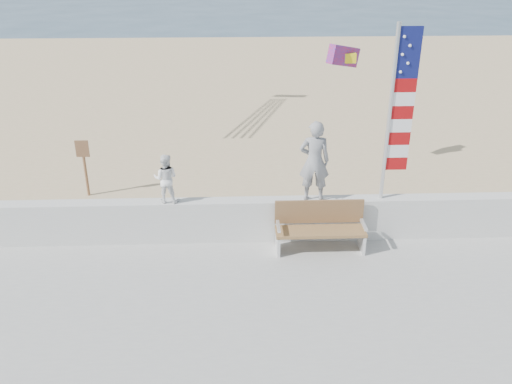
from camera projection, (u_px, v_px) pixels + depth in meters
ground at (249, 302)px, 9.71m from camera, size 220.00×220.00×0.00m
sand at (241, 136)px, 17.85m from camera, size 90.00×40.00×0.08m
seawall at (246, 219)px, 11.26m from camera, size 30.00×0.35×0.90m
adult at (314, 161)px, 10.77m from camera, size 0.64×0.44×1.67m
child at (166, 178)px, 10.80m from camera, size 0.53×0.43×1.02m
bench at (320, 226)px, 10.87m from camera, size 1.80×0.57×1.00m
flag at (397, 108)px, 10.37m from camera, size 0.50×0.08×3.50m
parafoil_kite at (344, 56)px, 13.86m from camera, size 0.94×0.72×0.66m
sign at (84, 163)px, 13.26m from camera, size 0.32×0.07×1.46m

